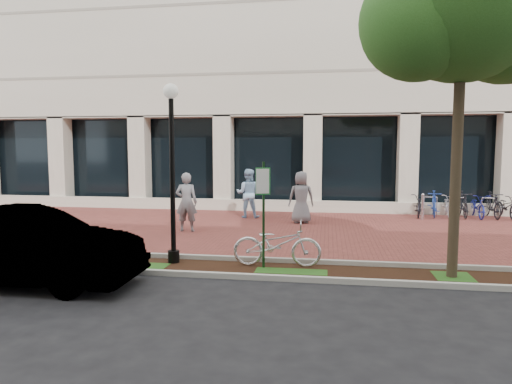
# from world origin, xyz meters

# --- Properties ---
(ground) EXTENTS (120.00, 120.00, 0.00)m
(ground) POSITION_xyz_m (0.00, 0.00, 0.00)
(ground) COLOR black
(ground) RESTS_ON ground
(brick_plaza) EXTENTS (40.00, 9.00, 0.01)m
(brick_plaza) POSITION_xyz_m (0.00, 0.00, 0.01)
(brick_plaza) COLOR brown
(brick_plaza) RESTS_ON ground
(planting_strip) EXTENTS (40.00, 1.50, 0.01)m
(planting_strip) POSITION_xyz_m (0.00, -5.25, 0.01)
(planting_strip) COLOR black
(planting_strip) RESTS_ON ground
(curb_plaza_side) EXTENTS (40.00, 0.12, 0.12)m
(curb_plaza_side) POSITION_xyz_m (0.00, -4.50, 0.06)
(curb_plaza_side) COLOR #AEAFA5
(curb_plaza_side) RESTS_ON ground
(curb_street_side) EXTENTS (40.00, 0.12, 0.12)m
(curb_street_side) POSITION_xyz_m (0.00, -6.00, 0.06)
(curb_street_side) COLOR #AEAFA5
(curb_street_side) RESTS_ON ground
(near_office_building) EXTENTS (40.00, 12.12, 16.00)m
(near_office_building) POSITION_xyz_m (0.00, 10.47, 10.05)
(near_office_building) COLOR beige
(near_office_building) RESTS_ON ground
(parking_sign) EXTENTS (0.34, 0.07, 2.46)m
(parking_sign) POSITION_xyz_m (1.22, -5.05, 1.56)
(parking_sign) COLOR #143719
(parking_sign) RESTS_ON ground
(lamppost) EXTENTS (0.36, 0.36, 4.27)m
(lamppost) POSITION_xyz_m (-0.99, -4.89, 2.41)
(lamppost) COLOR black
(lamppost) RESTS_ON ground
(street_tree) EXTENTS (4.37, 3.64, 7.74)m
(street_tree) POSITION_xyz_m (5.38, -5.12, 5.69)
(street_tree) COLOR #473B28
(street_tree) RESTS_ON ground
(locked_bicycle) EXTENTS (2.09, 0.83, 1.08)m
(locked_bicycle) POSITION_xyz_m (1.52, -4.85, 0.54)
(locked_bicycle) COLOR silver
(locked_bicycle) RESTS_ON ground
(pedestrian_left) EXTENTS (0.76, 0.53, 1.97)m
(pedestrian_left) POSITION_xyz_m (-1.95, -0.83, 0.98)
(pedestrian_left) COLOR slate
(pedestrian_left) RESTS_ON ground
(pedestrian_mid) EXTENTS (0.95, 0.74, 1.95)m
(pedestrian_mid) POSITION_xyz_m (-0.46, 2.49, 0.97)
(pedestrian_mid) COLOR #91B8D9
(pedestrian_mid) RESTS_ON ground
(pedestrian_right) EXTENTS (1.02, 0.75, 1.93)m
(pedestrian_right) POSITION_xyz_m (1.71, 1.49, 0.96)
(pedestrian_right) COLOR slate
(pedestrian_right) RESTS_ON ground
(bollard) EXTENTS (0.12, 0.12, 1.03)m
(bollard) POSITION_xyz_m (6.30, 2.99, 0.53)
(bollard) COLOR #BCBCC1
(bollard) RESTS_ON ground
(bike_rack_cluster) EXTENTS (4.20, 1.90, 1.05)m
(bike_rack_cluster) POSITION_xyz_m (8.01, 3.88, 0.49)
(bike_rack_cluster) COLOR black
(bike_rack_cluster) RESTS_ON ground
(sedan_near_curb) EXTENTS (4.77, 1.75, 1.56)m
(sedan_near_curb) POSITION_xyz_m (-3.38, -7.08, 0.78)
(sedan_near_curb) COLOR #AAAAAF
(sedan_near_curb) RESTS_ON ground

